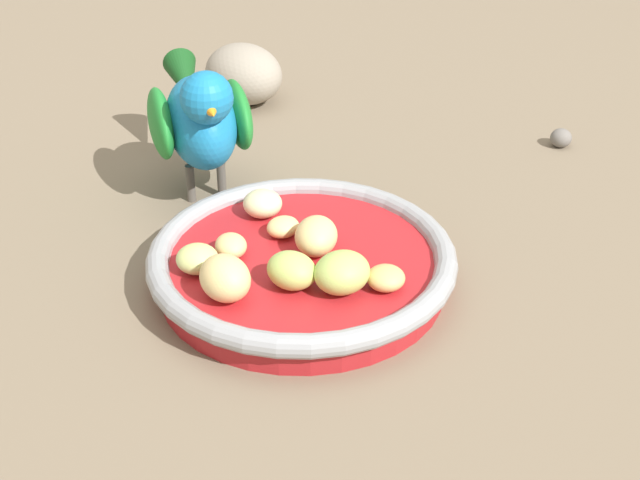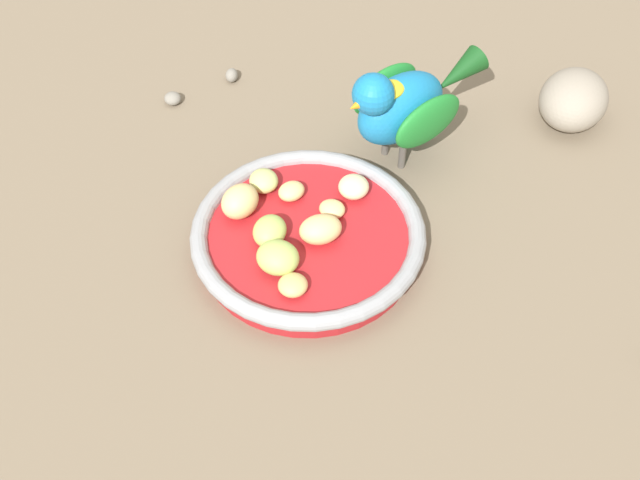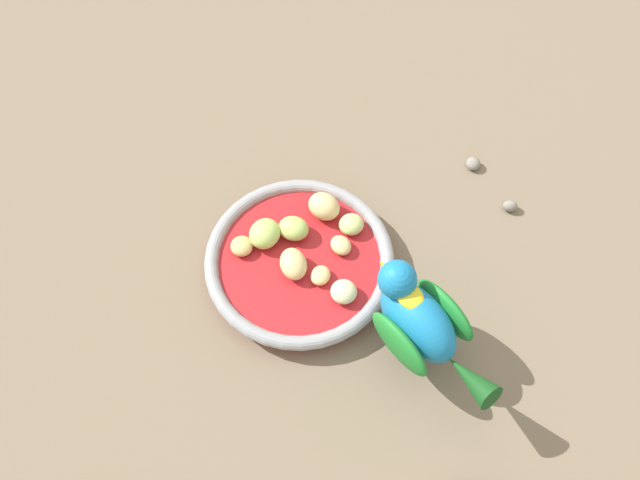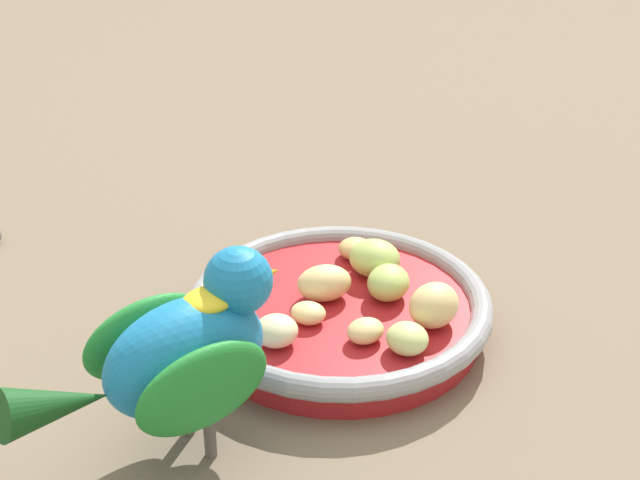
{
  "view_description": "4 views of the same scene",
  "coord_description": "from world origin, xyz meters",
  "px_view_note": "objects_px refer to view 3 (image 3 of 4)",
  "views": [
    {
      "loc": [
        -0.34,
        0.37,
        0.37
      ],
      "look_at": [
        0.0,
        -0.02,
        0.05
      ],
      "focal_mm": 53.39,
      "sensor_mm": 36.0,
      "label": 1
    },
    {
      "loc": [
        -0.46,
        -0.2,
        0.6
      ],
      "look_at": [
        0.0,
        -0.05,
        0.05
      ],
      "focal_mm": 48.86,
      "sensor_mm": 36.0,
      "label": 2
    },
    {
      "loc": [
        0.17,
        -0.36,
        0.73
      ],
      "look_at": [
        0.05,
        -0.02,
        0.06
      ],
      "focal_mm": 40.25,
      "sensor_mm": 36.0,
      "label": 3
    },
    {
      "loc": [
        0.53,
        0.13,
        0.36
      ],
      "look_at": [
        0.01,
        -0.05,
        0.06
      ],
      "focal_mm": 50.4,
      "sensor_mm": 36.0,
      "label": 4
    }
  ],
  "objects_px": {
    "apple_piece_4": "(294,228)",
    "pebble_0": "(510,206)",
    "apple_piece_3": "(265,234)",
    "apple_piece_8": "(344,292)",
    "apple_piece_2": "(324,206)",
    "pebble_2": "(473,164)",
    "apple_piece_1": "(242,246)",
    "feeding_bowl": "(300,263)",
    "apple_piece_5": "(293,264)",
    "apple_piece_0": "(351,224)",
    "apple_piece_7": "(340,247)",
    "parrot": "(420,322)",
    "apple_piece_6": "(320,275)"
  },
  "relations": [
    {
      "from": "apple_piece_0",
      "to": "apple_piece_4",
      "type": "relative_size",
      "value": 0.82
    },
    {
      "from": "apple_piece_3",
      "to": "apple_piece_7",
      "type": "bearing_deg",
      "value": 10.93
    },
    {
      "from": "parrot",
      "to": "pebble_0",
      "type": "relative_size",
      "value": 9.02
    },
    {
      "from": "apple_piece_1",
      "to": "apple_piece_3",
      "type": "distance_m",
      "value": 0.03
    },
    {
      "from": "apple_piece_5",
      "to": "apple_piece_7",
      "type": "height_order",
      "value": "apple_piece_5"
    },
    {
      "from": "feeding_bowl",
      "to": "apple_piece_8",
      "type": "xyz_separation_m",
      "value": [
        0.06,
        -0.02,
        0.02
      ]
    },
    {
      "from": "apple_piece_1",
      "to": "apple_piece_2",
      "type": "bearing_deg",
      "value": 47.21
    },
    {
      "from": "apple_piece_5",
      "to": "apple_piece_8",
      "type": "distance_m",
      "value": 0.06
    },
    {
      "from": "apple_piece_6",
      "to": "apple_piece_4",
      "type": "bearing_deg",
      "value": 137.34
    },
    {
      "from": "apple_piece_7",
      "to": "apple_piece_8",
      "type": "xyz_separation_m",
      "value": [
        0.02,
        -0.05,
        0.0
      ]
    },
    {
      "from": "apple_piece_2",
      "to": "apple_piece_3",
      "type": "xyz_separation_m",
      "value": [
        -0.05,
        -0.05,
        -0.0
      ]
    },
    {
      "from": "apple_piece_7",
      "to": "apple_piece_8",
      "type": "height_order",
      "value": "apple_piece_8"
    },
    {
      "from": "apple_piece_0",
      "to": "apple_piece_8",
      "type": "relative_size",
      "value": 0.99
    },
    {
      "from": "apple_piece_4",
      "to": "apple_piece_6",
      "type": "distance_m",
      "value": 0.06
    },
    {
      "from": "feeding_bowl",
      "to": "apple_piece_1",
      "type": "height_order",
      "value": "apple_piece_1"
    },
    {
      "from": "feeding_bowl",
      "to": "apple_piece_2",
      "type": "relative_size",
      "value": 5.59
    },
    {
      "from": "apple_piece_8",
      "to": "apple_piece_1",
      "type": "bearing_deg",
      "value": 173.17
    },
    {
      "from": "pebble_2",
      "to": "apple_piece_1",
      "type": "bearing_deg",
      "value": -135.16
    },
    {
      "from": "feeding_bowl",
      "to": "apple_piece_4",
      "type": "relative_size",
      "value": 6.14
    },
    {
      "from": "apple_piece_2",
      "to": "apple_piece_0",
      "type": "bearing_deg",
      "value": -13.9
    },
    {
      "from": "apple_piece_6",
      "to": "apple_piece_8",
      "type": "bearing_deg",
      "value": -19.8
    },
    {
      "from": "feeding_bowl",
      "to": "pebble_0",
      "type": "relative_size",
      "value": 12.32
    },
    {
      "from": "apple_piece_0",
      "to": "apple_piece_1",
      "type": "relative_size",
      "value": 1.11
    },
    {
      "from": "apple_piece_4",
      "to": "apple_piece_6",
      "type": "bearing_deg",
      "value": -42.66
    },
    {
      "from": "apple_piece_7",
      "to": "pebble_0",
      "type": "distance_m",
      "value": 0.21
    },
    {
      "from": "parrot",
      "to": "apple_piece_8",
      "type": "bearing_deg",
      "value": 18.79
    },
    {
      "from": "apple_piece_0",
      "to": "apple_piece_5",
      "type": "height_order",
      "value": "apple_piece_5"
    },
    {
      "from": "apple_piece_5",
      "to": "pebble_0",
      "type": "bearing_deg",
      "value": 39.62
    },
    {
      "from": "apple_piece_2",
      "to": "apple_piece_8",
      "type": "height_order",
      "value": "apple_piece_2"
    },
    {
      "from": "apple_piece_4",
      "to": "pebble_0",
      "type": "xyz_separation_m",
      "value": [
        0.22,
        0.13,
        -0.03
      ]
    },
    {
      "from": "apple_piece_5",
      "to": "apple_piece_4",
      "type": "bearing_deg",
      "value": 110.1
    },
    {
      "from": "apple_piece_1",
      "to": "apple_piece_3",
      "type": "relative_size",
      "value": 0.67
    },
    {
      "from": "apple_piece_1",
      "to": "apple_piece_3",
      "type": "height_order",
      "value": "apple_piece_3"
    },
    {
      "from": "pebble_2",
      "to": "feeding_bowl",
      "type": "bearing_deg",
      "value": -126.2
    },
    {
      "from": "apple_piece_3",
      "to": "apple_piece_8",
      "type": "relative_size",
      "value": 1.32
    },
    {
      "from": "apple_piece_5",
      "to": "apple_piece_7",
      "type": "relative_size",
      "value": 1.5
    },
    {
      "from": "apple_piece_5",
      "to": "parrot",
      "type": "distance_m",
      "value": 0.16
    },
    {
      "from": "apple_piece_6",
      "to": "apple_piece_3",
      "type": "bearing_deg",
      "value": 161.79
    },
    {
      "from": "apple_piece_8",
      "to": "pebble_2",
      "type": "bearing_deg",
      "value": 68.53
    },
    {
      "from": "apple_piece_5",
      "to": "pebble_0",
      "type": "distance_m",
      "value": 0.27
    },
    {
      "from": "apple_piece_4",
      "to": "apple_piece_3",
      "type": "bearing_deg",
      "value": -145.24
    },
    {
      "from": "apple_piece_5",
      "to": "pebble_2",
      "type": "relative_size",
      "value": 2.14
    },
    {
      "from": "apple_piece_0",
      "to": "pebble_0",
      "type": "xyz_separation_m",
      "value": [
        0.16,
        0.1,
        -0.03
      ]
    },
    {
      "from": "feeding_bowl",
      "to": "apple_piece_0",
      "type": "distance_m",
      "value": 0.07
    },
    {
      "from": "apple_piece_0",
      "to": "apple_piece_2",
      "type": "bearing_deg",
      "value": 166.1
    },
    {
      "from": "apple_piece_2",
      "to": "apple_piece_4",
      "type": "height_order",
      "value": "apple_piece_2"
    },
    {
      "from": "apple_piece_5",
      "to": "parrot",
      "type": "bearing_deg",
      "value": -12.6
    },
    {
      "from": "apple_piece_1",
      "to": "apple_piece_8",
      "type": "relative_size",
      "value": 0.89
    },
    {
      "from": "apple_piece_2",
      "to": "apple_piece_7",
      "type": "relative_size",
      "value": 1.47
    },
    {
      "from": "apple_piece_0",
      "to": "apple_piece_7",
      "type": "distance_m",
      "value": 0.03
    }
  ]
}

